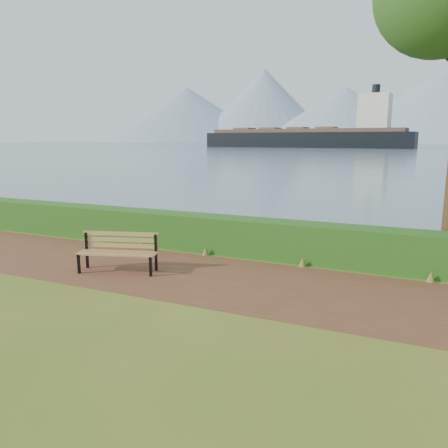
% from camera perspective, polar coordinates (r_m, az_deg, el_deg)
% --- Properties ---
extents(ground, '(140.00, 140.00, 0.00)m').
position_cam_1_polar(ground, '(9.78, -1.99, -7.65)').
color(ground, '#4A5B1A').
rests_on(ground, ground).
extents(path, '(40.00, 3.40, 0.01)m').
position_cam_1_polar(path, '(10.04, -1.23, -7.13)').
color(path, '#56301D').
rests_on(path, ground).
extents(hedge, '(32.00, 0.85, 1.00)m').
position_cam_1_polar(hedge, '(11.95, 3.47, -1.71)').
color(hedge, '#1D4413').
rests_on(hedge, ground).
extents(water, '(700.00, 510.00, 0.00)m').
position_cam_1_polar(water, '(268.37, 23.53, 9.47)').
color(water, slate).
rests_on(water, ground).
extents(mountains, '(585.00, 190.00, 70.00)m').
position_cam_1_polar(mountains, '(415.31, 22.86, 13.59)').
color(mountains, '#798AA1').
rests_on(mountains, ground).
extents(bench, '(1.95, 1.05, 0.94)m').
position_cam_1_polar(bench, '(10.76, -13.58, -3.22)').
color(bench, black).
rests_on(bench, ground).
extents(cargo_ship, '(77.79, 18.36, 23.39)m').
position_cam_1_polar(cargo_ship, '(166.92, 11.34, 10.95)').
color(cargo_ship, black).
rests_on(cargo_ship, ground).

